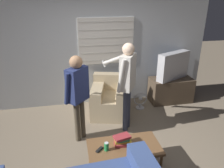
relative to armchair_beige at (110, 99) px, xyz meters
name	(u,v)px	position (x,y,z in m)	size (l,w,h in m)	color
ground_plane	(115,156)	(-0.19, -1.42, -0.34)	(16.00, 16.00, 0.00)	#7F705B
wall_back	(97,50)	(-0.18, 0.61, 0.95)	(5.20, 0.08, 2.55)	#ADB2B7
armchair_beige	(110,99)	(0.00, 0.00, 0.00)	(0.97, 1.05, 0.81)	tan
coffee_table	(124,148)	(-0.12, -1.72, 0.05)	(1.05, 0.55, 0.42)	brown
tv_stand	(171,90)	(1.55, 0.27, -0.04)	(1.00, 0.50, 0.59)	#4C3D2D
tv	(173,66)	(1.55, 0.27, 0.57)	(0.87, 0.54, 0.64)	#B2B2B7
person_left_standing	(77,89)	(-0.72, -0.82, 0.64)	(0.45, 0.71, 1.56)	#4C4233
person_right_standing	(127,77)	(0.18, -0.67, 0.73)	(0.58, 0.73, 1.70)	#33384C
book_stack	(123,140)	(-0.14, -1.67, 0.16)	(0.27, 0.20, 0.15)	maroon
soda_can	(106,146)	(-0.39, -1.75, 0.15)	(0.07, 0.07, 0.13)	#238E47
spare_remote	(99,150)	(-0.49, -1.74, 0.10)	(0.12, 0.12, 0.02)	black
floor_fan	(140,101)	(0.71, 0.05, -0.15)	(0.32, 0.20, 0.40)	#A8A8AD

